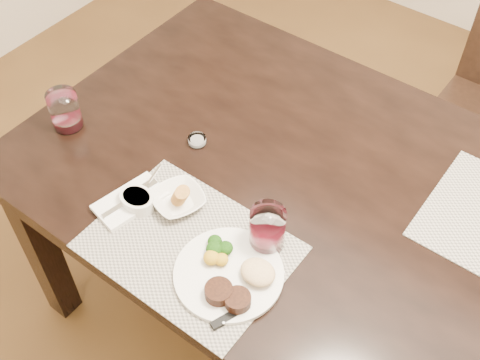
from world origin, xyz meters
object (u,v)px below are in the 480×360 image
Objects in this scene: dinner_plate at (232,275)px; wine_glass_near at (267,230)px; steak_knife at (238,308)px; cracker_bowl at (178,199)px.

wine_glass_near is (0.01, 0.12, 0.04)m from dinner_plate.
steak_knife is 0.32m from cracker_bowl.
steak_knife is at bearing -74.29° from wine_glass_near.
dinner_plate is 1.54× the size of cracker_bowl.
dinner_plate is 0.25m from cracker_bowl.
wine_glass_near reaches higher than steak_knife.
wine_glass_near is (0.24, 0.03, 0.03)m from cracker_bowl.
steak_knife is 1.33× the size of cracker_bowl.
cracker_bowl is 1.42× the size of wine_glass_near.
steak_knife is 0.19m from wine_glass_near.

